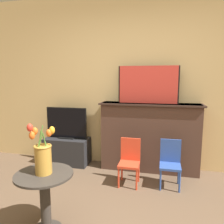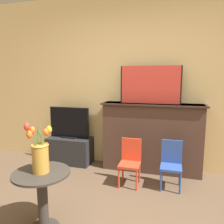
{
  "view_description": "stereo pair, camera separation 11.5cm",
  "coord_description": "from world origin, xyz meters",
  "px_view_note": "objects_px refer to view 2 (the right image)",
  "views": [
    {
      "loc": [
        0.48,
        -1.33,
        1.42
      ],
      "look_at": [
        -0.12,
        1.21,
        1.01
      ],
      "focal_mm": 35.0,
      "sensor_mm": 36.0,
      "label": 1
    },
    {
      "loc": [
        0.59,
        -1.3,
        1.42
      ],
      "look_at": [
        -0.12,
        1.21,
        1.01
      ],
      "focal_mm": 35.0,
      "sensor_mm": 36.0,
      "label": 2
    }
  ],
  "objects_px": {
    "tv_monitor": "(69,123)",
    "vase_tulips": "(40,154)",
    "painting": "(150,85)",
    "chair_red": "(130,160)",
    "chair_blue": "(171,162)"
  },
  "relations": [
    {
      "from": "painting",
      "to": "chair_red",
      "type": "height_order",
      "value": "painting"
    },
    {
      "from": "painting",
      "to": "vase_tulips",
      "type": "height_order",
      "value": "painting"
    },
    {
      "from": "chair_red",
      "to": "tv_monitor",
      "type": "bearing_deg",
      "value": 157.64
    },
    {
      "from": "tv_monitor",
      "to": "chair_blue",
      "type": "distance_m",
      "value": 1.73
    },
    {
      "from": "tv_monitor",
      "to": "vase_tulips",
      "type": "relative_size",
      "value": 1.47
    },
    {
      "from": "painting",
      "to": "chair_red",
      "type": "relative_size",
      "value": 1.45
    },
    {
      "from": "painting",
      "to": "vase_tulips",
      "type": "distance_m",
      "value": 1.91
    },
    {
      "from": "tv_monitor",
      "to": "vase_tulips",
      "type": "xyz_separation_m",
      "value": [
        0.51,
        -1.58,
        0.06
      ]
    },
    {
      "from": "painting",
      "to": "chair_blue",
      "type": "xyz_separation_m",
      "value": [
        0.34,
        -0.45,
        -0.98
      ]
    },
    {
      "from": "painting",
      "to": "vase_tulips",
      "type": "bearing_deg",
      "value": -115.85
    },
    {
      "from": "vase_tulips",
      "to": "chair_blue",
      "type": "bearing_deg",
      "value": 46.18
    },
    {
      "from": "chair_red",
      "to": "chair_blue",
      "type": "distance_m",
      "value": 0.53
    },
    {
      "from": "painting",
      "to": "chair_blue",
      "type": "relative_size",
      "value": 1.45
    },
    {
      "from": "painting",
      "to": "tv_monitor",
      "type": "distance_m",
      "value": 1.45
    },
    {
      "from": "chair_red",
      "to": "chair_blue",
      "type": "height_order",
      "value": "same"
    }
  ]
}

